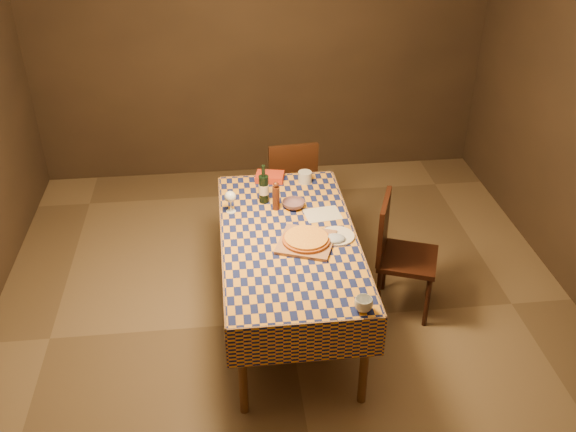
{
  "coord_description": "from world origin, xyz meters",
  "views": [
    {
      "loc": [
        -0.42,
        -3.68,
        3.22
      ],
      "look_at": [
        0.0,
        0.05,
        0.9
      ],
      "focal_mm": 40.0,
      "sensor_mm": 36.0,
      "label": 1
    }
  ],
  "objects_px": {
    "dining_table": "(289,245)",
    "chair_right": "(397,249)",
    "chair_far": "(291,182)",
    "wine_bottle": "(264,188)",
    "bowl": "(294,204)",
    "cutting_board": "(306,242)",
    "white_plate": "(337,236)",
    "pizza": "(306,239)"
  },
  "relations": [
    {
      "from": "bowl",
      "to": "chair_far",
      "type": "relative_size",
      "value": 0.18
    },
    {
      "from": "dining_table",
      "to": "white_plate",
      "type": "height_order",
      "value": "white_plate"
    },
    {
      "from": "bowl",
      "to": "wine_bottle",
      "type": "height_order",
      "value": "wine_bottle"
    },
    {
      "from": "white_plate",
      "to": "dining_table",
      "type": "bearing_deg",
      "value": 170.96
    },
    {
      "from": "bowl",
      "to": "white_plate",
      "type": "height_order",
      "value": "bowl"
    },
    {
      "from": "cutting_board",
      "to": "chair_far",
      "type": "height_order",
      "value": "chair_far"
    },
    {
      "from": "white_plate",
      "to": "cutting_board",
      "type": "bearing_deg",
      "value": -165.67
    },
    {
      "from": "pizza",
      "to": "chair_right",
      "type": "xyz_separation_m",
      "value": [
        0.72,
        0.21,
        -0.29
      ]
    },
    {
      "from": "pizza",
      "to": "chair_far",
      "type": "height_order",
      "value": "chair_far"
    },
    {
      "from": "dining_table",
      "to": "bowl",
      "type": "relative_size",
      "value": 11.11
    },
    {
      "from": "wine_bottle",
      "to": "chair_right",
      "type": "bearing_deg",
      "value": -21.97
    },
    {
      "from": "pizza",
      "to": "white_plate",
      "type": "distance_m",
      "value": 0.23
    },
    {
      "from": "chair_right",
      "to": "dining_table",
      "type": "bearing_deg",
      "value": -172.86
    },
    {
      "from": "bowl",
      "to": "chair_right",
      "type": "height_order",
      "value": "chair_right"
    },
    {
      "from": "wine_bottle",
      "to": "chair_right",
      "type": "relative_size",
      "value": 0.33
    },
    {
      "from": "bowl",
      "to": "wine_bottle",
      "type": "bearing_deg",
      "value": 152.29
    },
    {
      "from": "dining_table",
      "to": "pizza",
      "type": "height_order",
      "value": "pizza"
    },
    {
      "from": "chair_far",
      "to": "chair_right",
      "type": "bearing_deg",
      "value": -59.38
    },
    {
      "from": "bowl",
      "to": "wine_bottle",
      "type": "relative_size",
      "value": 0.54
    },
    {
      "from": "white_plate",
      "to": "chair_right",
      "type": "relative_size",
      "value": 0.26
    },
    {
      "from": "white_plate",
      "to": "bowl",
      "type": "bearing_deg",
      "value": 120.28
    },
    {
      "from": "dining_table",
      "to": "chair_right",
      "type": "xyz_separation_m",
      "value": [
        0.82,
        0.1,
        -0.17
      ]
    },
    {
      "from": "bowl",
      "to": "wine_bottle",
      "type": "xyz_separation_m",
      "value": [
        -0.21,
        0.11,
        0.09
      ]
    },
    {
      "from": "cutting_board",
      "to": "wine_bottle",
      "type": "relative_size",
      "value": 1.19
    },
    {
      "from": "cutting_board",
      "to": "chair_right",
      "type": "relative_size",
      "value": 0.39
    },
    {
      "from": "dining_table",
      "to": "bowl",
      "type": "distance_m",
      "value": 0.4
    },
    {
      "from": "dining_table",
      "to": "cutting_board",
      "type": "height_order",
      "value": "cutting_board"
    },
    {
      "from": "white_plate",
      "to": "wine_bottle",
      "type": "bearing_deg",
      "value": 130.52
    },
    {
      "from": "bowl",
      "to": "dining_table",
      "type": "bearing_deg",
      "value": -101.75
    },
    {
      "from": "wine_bottle",
      "to": "chair_right",
      "type": "distance_m",
      "value": 1.09
    },
    {
      "from": "white_plate",
      "to": "chair_far",
      "type": "xyz_separation_m",
      "value": [
        -0.17,
        1.28,
        -0.25
      ]
    },
    {
      "from": "dining_table",
      "to": "pizza",
      "type": "distance_m",
      "value": 0.19
    },
    {
      "from": "pizza",
      "to": "wine_bottle",
      "type": "height_order",
      "value": "wine_bottle"
    },
    {
      "from": "cutting_board",
      "to": "chair_far",
      "type": "relative_size",
      "value": 0.39
    },
    {
      "from": "cutting_board",
      "to": "white_plate",
      "type": "height_order",
      "value": "cutting_board"
    },
    {
      "from": "cutting_board",
      "to": "bowl",
      "type": "xyz_separation_m",
      "value": [
        -0.03,
        0.49,
        0.01
      ]
    },
    {
      "from": "white_plate",
      "to": "chair_right",
      "type": "xyz_separation_m",
      "value": [
        0.49,
        0.16,
        -0.25
      ]
    },
    {
      "from": "chair_far",
      "to": "chair_right",
      "type": "distance_m",
      "value": 1.3
    },
    {
      "from": "cutting_board",
      "to": "bowl",
      "type": "height_order",
      "value": "bowl"
    },
    {
      "from": "cutting_board",
      "to": "chair_right",
      "type": "distance_m",
      "value": 0.79
    },
    {
      "from": "white_plate",
      "to": "chair_right",
      "type": "distance_m",
      "value": 0.58
    },
    {
      "from": "dining_table",
      "to": "chair_right",
      "type": "relative_size",
      "value": 1.98
    }
  ]
}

